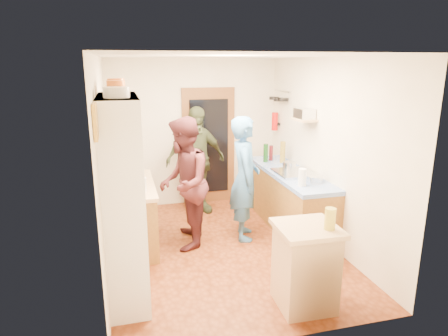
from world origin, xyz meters
name	(u,v)px	position (x,y,z in m)	size (l,w,h in m)	color
floor	(223,248)	(0.00, 0.00, -0.01)	(3.00, 4.00, 0.02)	brown
ceiling	(222,55)	(0.00, 0.00, 2.61)	(3.00, 4.00, 0.02)	silver
wall_back	(195,133)	(0.00, 2.01, 1.30)	(3.00, 0.02, 2.60)	silver
wall_front	(282,210)	(0.00, -2.01, 1.30)	(3.00, 0.02, 2.60)	silver
wall_left	(104,165)	(-1.51, 0.00, 1.30)	(0.02, 4.00, 2.60)	silver
wall_right	(326,152)	(1.51, 0.00, 1.30)	(0.02, 4.00, 2.60)	silver
door_frame	(209,146)	(0.25, 1.97, 1.05)	(0.95, 0.06, 2.10)	brown
door_glass	(209,147)	(0.25, 1.94, 1.05)	(0.70, 0.02, 1.70)	black
hutch_body	(124,200)	(-1.30, -0.80, 1.10)	(0.40, 1.20, 2.20)	white
hutch_top_shelf	(117,98)	(-1.30, -0.80, 2.18)	(0.40, 1.14, 0.04)	white
plate_stack	(116,92)	(-1.30, -1.05, 2.25)	(0.24, 0.24, 0.10)	white
orange_pot_a	(116,88)	(-1.30, -0.73, 2.27)	(0.18, 0.18, 0.15)	orange
orange_pot_b	(116,86)	(-1.30, -0.50, 2.28)	(0.18, 0.18, 0.16)	orange
left_counter_base	(132,216)	(-1.20, 0.45, 0.42)	(0.60, 1.40, 0.85)	#926223
left_counter_top	(130,186)	(-1.20, 0.45, 0.88)	(0.64, 1.44, 0.05)	tan
toaster	(135,186)	(-1.15, 0.02, 1.00)	(0.26, 0.17, 0.19)	white
kettle	(127,182)	(-1.25, 0.24, 0.99)	(0.17, 0.17, 0.19)	white
orange_bowl	(136,179)	(-1.12, 0.52, 0.95)	(0.21, 0.21, 0.09)	orange
chopping_board	(130,172)	(-1.18, 1.02, 0.91)	(0.30, 0.22, 0.03)	tan
right_counter_base	(289,201)	(1.20, 0.50, 0.42)	(0.60, 2.20, 0.84)	#926223
right_counter_top	(290,173)	(1.20, 0.50, 0.87)	(0.62, 2.22, 0.06)	#0742C0
hob	(294,173)	(1.20, 0.33, 0.92)	(0.55, 0.58, 0.04)	silver
pot_on_hob	(289,166)	(1.15, 0.42, 1.01)	(0.20, 0.20, 0.13)	silver
bottle_a	(266,153)	(1.05, 1.17, 1.05)	(0.08, 0.08, 0.31)	#143F14
bottle_b	(271,153)	(1.18, 1.26, 1.03)	(0.06, 0.06, 0.26)	#591419
bottle_c	(283,152)	(1.31, 1.06, 1.08)	(0.09, 0.09, 0.36)	olive
paper_towel	(302,177)	(1.05, -0.24, 1.02)	(0.11, 0.11, 0.24)	white
mixing_bowl	(314,179)	(1.30, -0.11, 0.95)	(0.24, 0.24, 0.09)	silver
island_base	(305,269)	(0.49, -1.54, 0.43)	(0.55, 0.55, 0.86)	tan
island_top	(307,228)	(0.49, -1.54, 0.89)	(0.62, 0.62, 0.05)	tan
cutting_board	(301,226)	(0.44, -1.49, 0.90)	(0.35, 0.28, 0.02)	white
oil_jar	(330,219)	(0.67, -1.67, 1.02)	(0.11, 0.11, 0.22)	#AD9E2D
pan_rail	(282,91)	(1.46, 1.52, 2.05)	(0.02, 0.02, 0.65)	silver
pan_hang_a	(283,99)	(1.40, 1.35, 1.92)	(0.18, 0.18, 0.05)	black
pan_hang_b	(278,100)	(1.40, 1.55, 1.90)	(0.16, 0.16, 0.05)	black
pan_hang_c	(274,98)	(1.40, 1.75, 1.91)	(0.17, 0.17, 0.05)	black
wall_shelf	(304,120)	(1.37, 0.45, 1.70)	(0.26, 0.42, 0.03)	tan
radio	(304,114)	(1.37, 0.45, 1.79)	(0.22, 0.30, 0.15)	silver
ext_bracket	(278,124)	(1.47, 1.70, 1.45)	(0.06, 0.10, 0.04)	black
fire_extinguisher	(275,121)	(1.41, 1.70, 1.50)	(0.11, 0.11, 0.32)	red
picture_frame	(95,122)	(-1.48, -1.55, 2.05)	(0.03, 0.25, 0.30)	gold
person_hob	(247,179)	(0.43, 0.26, 0.90)	(0.66, 0.43, 1.80)	#366AA4
person_left	(186,183)	(-0.45, 0.27, 0.91)	(0.89, 0.69, 1.83)	#431B1E
person_back	(197,161)	(-0.07, 1.49, 0.92)	(1.07, 0.45, 1.83)	#384026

